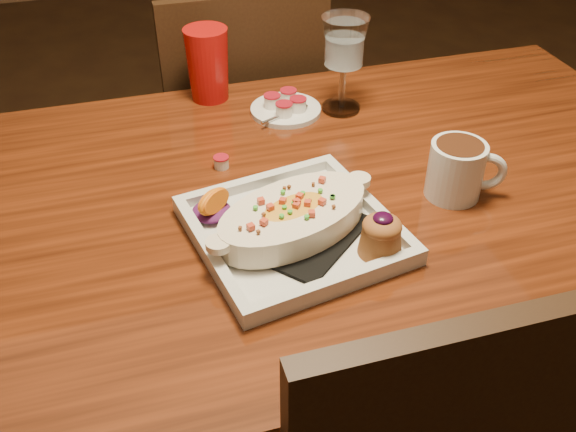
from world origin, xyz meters
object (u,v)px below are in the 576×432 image
object	(u,v)px
goblet	(344,47)
coffee_mug	(458,168)
table	(312,231)
plate	(298,223)
saucer	(285,108)
red_tumbler	(208,64)
chair_far	(240,135)

from	to	relation	value
goblet	coffee_mug	bearing A→B (deg)	-76.73
table	coffee_mug	world-z (taller)	coffee_mug
table	plate	world-z (taller)	plate
saucer	red_tumbler	world-z (taller)	red_tumbler
plate	red_tumbler	distance (m)	0.52
coffee_mug	saucer	distance (m)	0.42
saucer	red_tumbler	distance (m)	0.19
chair_far	goblet	size ratio (longest dim) A/B	4.63
red_tumbler	chair_far	bearing A→B (deg)	64.97
plate	red_tumbler	bearing A→B (deg)	84.71
coffee_mug	goblet	world-z (taller)	goblet
table	saucer	bearing A→B (deg)	83.88
chair_far	red_tumbler	distance (m)	0.41
chair_far	red_tumbler	bearing A→B (deg)	64.97
plate	goblet	size ratio (longest dim) A/B	1.74
chair_far	saucer	size ratio (longest dim) A/B	6.25
table	saucer	xyz separation A→B (m)	(0.03, 0.28, 0.11)
table	red_tumbler	xyz separation A→B (m)	(-0.11, 0.40, 0.17)
plate	saucer	xyz separation A→B (m)	(0.10, 0.41, -0.02)
red_tumbler	goblet	bearing A→B (deg)	-27.18
plate	table	bearing A→B (deg)	51.68
table	coffee_mug	distance (m)	0.29
goblet	saucer	bearing A→B (deg)	171.16
table	red_tumbler	distance (m)	0.45
coffee_mug	saucer	size ratio (longest dim) A/B	0.88
saucer	chair_far	bearing A→B (deg)	94.98
table	goblet	bearing A→B (deg)	60.72
plate	goblet	distance (m)	0.46
table	chair_far	bearing A→B (deg)	90.00
goblet	plate	bearing A→B (deg)	-118.98
chair_far	red_tumbler	world-z (taller)	chair_far
coffee_mug	red_tumbler	xyz separation A→B (m)	(-0.34, 0.48, 0.02)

